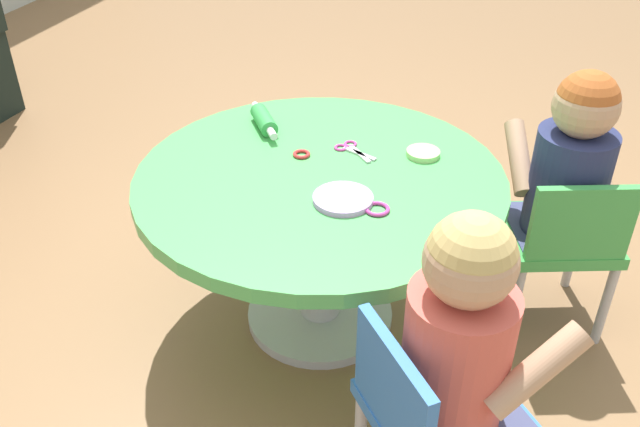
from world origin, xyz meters
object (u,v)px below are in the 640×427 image
at_px(craft_scissors, 352,149).
at_px(craft_table, 320,207).
at_px(rolling_pin, 264,120).
at_px(child_chair_left, 432,417).
at_px(child_chair_right, 560,239).
at_px(seated_child_right, 572,162).
at_px(seated_child_left, 462,330).

bearing_deg(craft_scissors, craft_table, 162.55).
height_order(craft_table, rolling_pin, rolling_pin).
height_order(child_chair_left, rolling_pin, rolling_pin).
bearing_deg(craft_table, rolling_pin, 48.29).
distance_m(craft_table, child_chair_left, 0.68).
xyz_separation_m(child_chair_right, craft_scissors, (-0.03, 0.60, 0.21)).
distance_m(rolling_pin, craft_scissors, 0.29).
relative_size(craft_table, child_chair_right, 1.85).
xyz_separation_m(craft_table, seated_child_right, (0.22, -0.64, 0.13)).
bearing_deg(child_chair_right, craft_table, 105.78).
relative_size(craft_table, seated_child_right, 1.95).
xyz_separation_m(craft_table, rolling_pin, (0.21, 0.24, 0.13)).
distance_m(child_chair_right, rolling_pin, 0.92).
relative_size(child_chair_left, seated_child_left, 1.05).
xyz_separation_m(seated_child_left, seated_child_right, (0.74, -0.20, 0.00)).
bearing_deg(craft_table, seated_child_left, -139.90).
distance_m(craft_table, craft_scissors, 0.19).
bearing_deg(seated_child_left, child_chair_right, -17.12).
xyz_separation_m(child_chair_left, seated_child_right, (0.76, -0.23, 0.23)).
height_order(seated_child_left, craft_scissors, seated_child_left).
height_order(craft_table, child_chair_right, child_chair_right).
relative_size(child_chair_right, rolling_pin, 2.67).
distance_m(child_chair_left, rolling_pin, 1.02).
xyz_separation_m(craft_table, seated_child_left, (-0.52, -0.44, 0.13)).
xyz_separation_m(child_chair_left, seated_child_left, (0.03, -0.03, 0.23)).
bearing_deg(child_chair_right, child_chair_left, 161.25).
height_order(craft_table, child_chair_left, child_chair_left).
height_order(child_chair_right, rolling_pin, rolling_pin).
bearing_deg(rolling_pin, seated_child_right, -89.43).
relative_size(craft_table, craft_scissors, 7.12).
relative_size(child_chair_left, seated_child_right, 1.05).
bearing_deg(rolling_pin, craft_table, -131.71).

